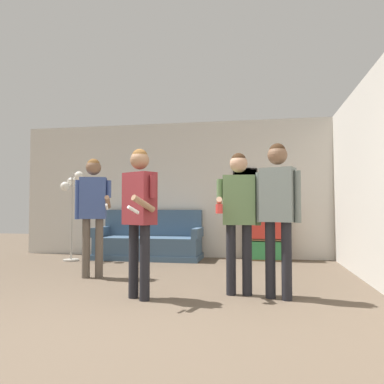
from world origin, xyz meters
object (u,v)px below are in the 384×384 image
Objects in this scene: drinking_cup at (278,196)px; person_spectator_near_bookshelf at (278,203)px; person_player_foreground_center at (139,207)px; person_player_foreground_left at (93,204)px; bookshelf at (267,230)px; couch at (149,243)px; person_watcher_holding_cup at (239,208)px; floor_lamp at (72,194)px.

person_spectator_near_bookshelf is at bearing -92.82° from drinking_cup.
person_spectator_near_bookshelf is 3.01m from drinking_cup.
person_player_foreground_left is at bearing 134.31° from person_player_foreground_center.
person_player_foreground_left is at bearing -140.26° from drinking_cup.
person_player_foreground_left reaches higher than bookshelf.
couch is at bearing 83.96° from person_player_foreground_left.
person_watcher_holding_cup is (-0.37, -2.89, 0.41)m from bookshelf.
floor_lamp is (-3.57, -0.73, 0.67)m from bookshelf.
drinking_cup is at bearing 63.52° from person_player_foreground_center.
person_spectator_near_bookshelf reaches higher than person_player_foreground_left.
person_watcher_holding_cup reaches higher than drinking_cup.
floor_lamp is at bearing 146.04° from person_watcher_holding_cup.
bookshelf is at bearing 4.88° from couch.
floor_lamp is at bearing -168.36° from bookshelf.
drinking_cup is (0.21, 0.00, 0.63)m from bookshelf.
bookshelf is at bearing 91.22° from person_spectator_near_bookshelf.
person_player_foreground_center is at bearing -169.74° from person_spectator_near_bookshelf.
bookshelf is 3.33m from person_player_foreground_left.
person_player_foreground_left is at bearing -137.92° from bookshelf.
floor_lamp is 0.98× the size of person_spectator_near_bookshelf.
bookshelf is 0.71× the size of person_watcher_holding_cup.
person_player_foreground_left is 1.03× the size of person_player_foreground_center.
person_player_foreground_left is (-0.21, -2.02, 0.73)m from couch.
couch is 1.26× the size of person_watcher_holding_cup.
person_spectator_near_bookshelf reaches higher than floor_lamp.
drinking_cup is (2.66, 2.21, 0.17)m from person_player_foreground_left.
person_player_foreground_center is 3.66m from drinking_cup.
person_spectator_near_bookshelf is (0.06, -3.00, 0.47)m from bookshelf.
bookshelf is 3.70m from floor_lamp.
drinking_cup reaches higher than couch.
person_player_foreground_left is 2.19m from person_watcher_holding_cup.
bookshelf is 0.68× the size of person_player_foreground_left.
person_player_foreground_left is 1.00× the size of person_spectator_near_bookshelf.
person_player_foreground_center is (0.82, -3.08, 0.69)m from couch.
person_spectator_near_bookshelf reaches higher than bookshelf.
person_spectator_near_bookshelf is (0.43, -0.11, 0.06)m from person_watcher_holding_cup.
person_player_foreground_left reaches higher than person_player_foreground_center.
floor_lamp is 4.29m from person_spectator_near_bookshelf.
person_watcher_holding_cup reaches higher than couch.
floor_lamp is 1.02× the size of person_player_foreground_center.
couch is at bearing 22.22° from floor_lamp.
person_watcher_holding_cup is at bearing -101.28° from drinking_cup.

